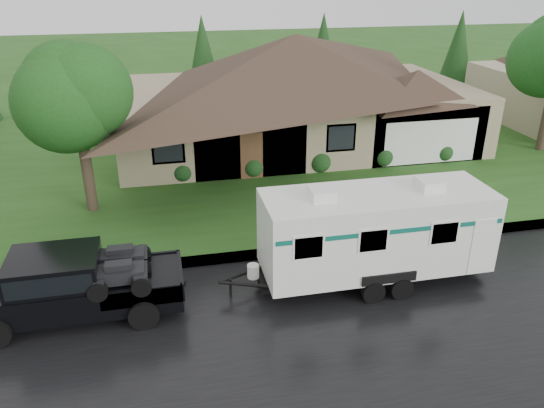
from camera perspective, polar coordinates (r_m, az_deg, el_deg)
The scene contains 9 objects.
ground at distance 16.50m, azimuth 7.83°, elevation -8.58°, with size 140.00×140.00×0.00m, color #234D18.
road at distance 14.98m, azimuth 10.43°, elevation -12.57°, with size 140.00×8.00×0.01m, color black.
curb at distance 18.28m, azimuth 5.49°, elevation -4.67°, with size 140.00×0.50×0.15m, color gray.
lawn at distance 29.73m, azimuth -1.88°, elevation 7.02°, with size 140.00×26.00×0.15m, color #234D18.
house_main at distance 28.27m, azimuth 3.16°, elevation 13.44°, with size 19.44×10.80×6.90m.
tree_left_green at distance 20.59m, azimuth -20.32°, elevation 10.70°, with size 3.85×3.85×6.37m.
shrub_row at distance 24.75m, azimuth 5.11°, elevation 4.73°, with size 13.60×1.00×1.00m.
pickup_truck at distance 15.48m, azimuth -21.08°, elevation -8.02°, with size 5.80×2.21×1.93m.
travel_trailer at distance 16.06m, azimuth 11.10°, elevation -2.79°, with size 7.16×2.51×3.21m.
Camera 1 is at (-5.09, -12.93, 8.89)m, focal length 35.00 mm.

